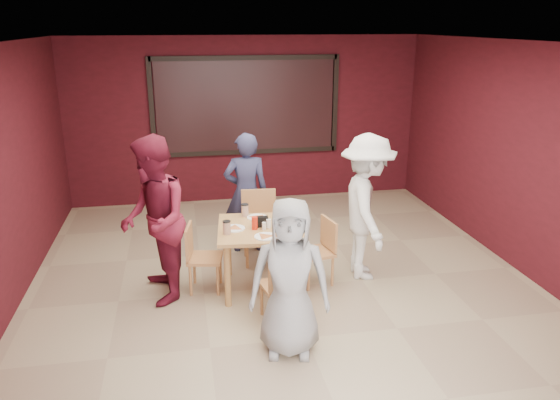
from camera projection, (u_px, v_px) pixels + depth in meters
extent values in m
plane|color=tan|center=(285.00, 287.00, 6.50)|extent=(7.00, 7.00, 0.00)
cube|color=black|center=(246.00, 106.00, 9.20)|extent=(3.00, 0.02, 1.50)
cube|color=tan|center=(261.00, 229.00, 6.24)|extent=(1.08, 1.08, 0.04)
cylinder|color=tan|center=(228.00, 248.00, 6.70)|extent=(0.07, 0.07, 0.73)
cylinder|color=tan|center=(292.00, 245.00, 6.76)|extent=(0.07, 0.07, 0.73)
cylinder|color=tan|center=(228.00, 276.00, 5.96)|extent=(0.07, 0.07, 0.73)
cylinder|color=tan|center=(299.00, 273.00, 6.02)|extent=(0.07, 0.07, 0.73)
cylinder|color=white|center=(265.00, 237.00, 5.94)|extent=(0.25, 0.25, 0.01)
cone|color=gold|center=(265.00, 235.00, 5.94)|extent=(0.23, 0.23, 0.02)
cylinder|color=beige|center=(279.00, 233.00, 5.86)|extent=(0.09, 0.09, 0.14)
cylinder|color=black|center=(279.00, 227.00, 5.83)|extent=(0.09, 0.09, 0.01)
cylinder|color=white|center=(257.00, 217.00, 6.52)|extent=(0.25, 0.25, 0.01)
cone|color=gold|center=(257.00, 216.00, 6.51)|extent=(0.23, 0.23, 0.02)
cylinder|color=beige|center=(245.00, 211.00, 6.56)|extent=(0.09, 0.09, 0.14)
cylinder|color=black|center=(245.00, 205.00, 6.54)|extent=(0.09, 0.09, 0.01)
cylinder|color=white|center=(234.00, 228.00, 6.18)|extent=(0.25, 0.25, 0.01)
cone|color=gold|center=(234.00, 227.00, 6.17)|extent=(0.23, 0.23, 0.02)
cylinder|color=beige|center=(227.00, 228.00, 6.01)|extent=(0.09, 0.09, 0.14)
cylinder|color=black|center=(227.00, 221.00, 5.99)|extent=(0.09, 0.09, 0.01)
cylinder|color=white|center=(288.00, 225.00, 6.28)|extent=(0.25, 0.25, 0.01)
cone|color=gold|center=(288.00, 224.00, 6.28)|extent=(0.23, 0.23, 0.02)
cylinder|color=beige|center=(293.00, 215.00, 6.41)|extent=(0.09, 0.09, 0.14)
cylinder|color=black|center=(293.00, 209.00, 6.38)|extent=(0.09, 0.09, 0.01)
cylinder|color=silver|center=(269.00, 223.00, 6.20)|extent=(0.06, 0.06, 0.10)
cylinder|color=silver|center=(264.00, 226.00, 6.15)|extent=(0.05, 0.05, 0.08)
cylinder|color=red|center=(255.00, 223.00, 6.15)|extent=(0.07, 0.07, 0.15)
cube|color=black|center=(262.00, 222.00, 6.23)|extent=(0.13, 0.07, 0.12)
cube|color=tan|center=(280.00, 286.00, 5.68)|extent=(0.44, 0.44, 0.04)
cylinder|color=tan|center=(289.00, 294.00, 5.93)|extent=(0.03, 0.03, 0.37)
cylinder|color=tan|center=(262.00, 299.00, 5.83)|extent=(0.03, 0.03, 0.37)
cylinder|color=tan|center=(300.00, 307.00, 5.66)|extent=(0.03, 0.03, 0.37)
cylinder|color=tan|center=(272.00, 313.00, 5.55)|extent=(0.03, 0.03, 0.37)
cube|color=tan|center=(287.00, 274.00, 5.46)|extent=(0.38, 0.10, 0.36)
cube|color=tan|center=(260.00, 229.00, 7.05)|extent=(0.48, 0.48, 0.04)
cylinder|color=tan|center=(247.00, 252.00, 6.93)|extent=(0.04, 0.04, 0.44)
cylinder|color=tan|center=(275.00, 251.00, 6.97)|extent=(0.04, 0.04, 0.44)
cylinder|color=tan|center=(246.00, 241.00, 7.28)|extent=(0.04, 0.04, 0.44)
cylinder|color=tan|center=(273.00, 240.00, 7.32)|extent=(0.04, 0.04, 0.44)
cube|color=tan|center=(259.00, 205.00, 7.16)|extent=(0.45, 0.07, 0.43)
cube|color=tan|center=(205.00, 258.00, 6.32)|extent=(0.45, 0.45, 0.04)
cylinder|color=tan|center=(218.00, 280.00, 6.24)|extent=(0.03, 0.03, 0.38)
cylinder|color=tan|center=(220.00, 269.00, 6.54)|extent=(0.03, 0.03, 0.38)
cylinder|color=tan|center=(190.00, 281.00, 6.24)|extent=(0.03, 0.03, 0.38)
cylinder|color=tan|center=(194.00, 269.00, 6.54)|extent=(0.03, 0.03, 0.38)
cube|color=tan|center=(189.00, 241.00, 6.25)|extent=(0.10, 0.39, 0.37)
cube|color=tan|center=(315.00, 253.00, 6.48)|extent=(0.45, 0.45, 0.04)
cylinder|color=tan|center=(298.00, 265.00, 6.63)|extent=(0.03, 0.03, 0.38)
cylinder|color=tan|center=(309.00, 276.00, 6.36)|extent=(0.03, 0.03, 0.38)
cylinder|color=tan|center=(321.00, 261.00, 6.74)|extent=(0.03, 0.03, 0.38)
cylinder|color=tan|center=(332.00, 271.00, 6.47)|extent=(0.03, 0.03, 0.38)
cube|color=tan|center=(329.00, 233.00, 6.48)|extent=(0.11, 0.38, 0.37)
imported|color=gray|center=(290.00, 278.00, 5.01)|extent=(0.84, 0.64, 1.53)
imported|color=#2F3254|center=(246.00, 193.00, 7.32)|extent=(0.61, 0.41, 1.64)
imported|color=maroon|center=(154.00, 221.00, 5.96)|extent=(0.82, 0.99, 1.88)
imported|color=white|center=(367.00, 207.00, 6.54)|extent=(0.79, 1.22, 1.78)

